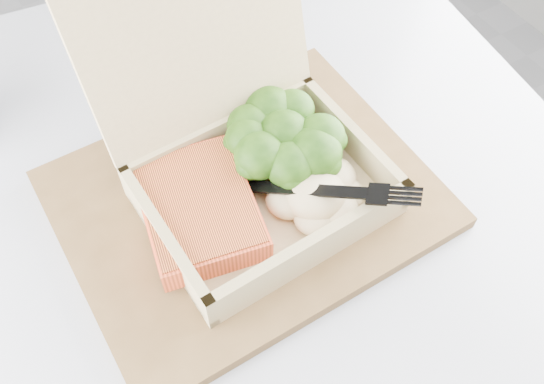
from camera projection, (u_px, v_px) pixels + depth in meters
cafe_table at (227, 297)px, 0.77m from camera, size 0.90×0.90×0.73m
serving_tray at (246, 199)px, 0.61m from camera, size 0.36×0.29×0.02m
takeout_container at (243, 146)px, 0.58m from camera, size 0.23×0.23×0.21m
salmon_fillet at (199, 209)px, 0.57m from camera, size 0.13×0.15×0.03m
broccoli_pile at (284, 141)px, 0.61m from camera, size 0.13×0.13×0.05m
mashed_potatoes at (315, 194)px, 0.58m from camera, size 0.10×0.09×0.03m
plastic_fork at (282, 185)px, 0.57m from camera, size 0.13×0.13×0.03m
receipt at (196, 82)px, 0.72m from camera, size 0.07×0.13×0.00m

